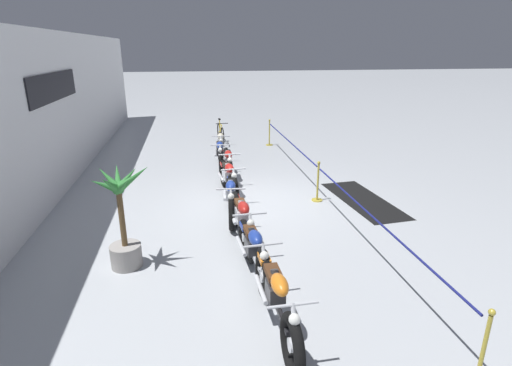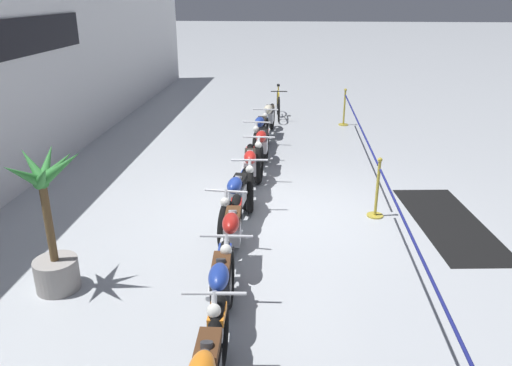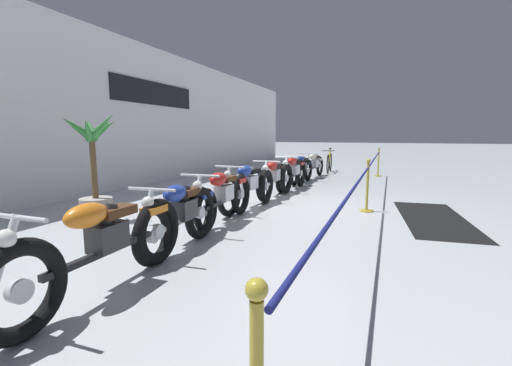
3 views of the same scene
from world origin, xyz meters
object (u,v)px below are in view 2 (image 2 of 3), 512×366
Objects in this scene: motorcycle_cream_7 at (269,120)px; stanchion_far_left at (394,208)px; stanchion_mid_right at (344,113)px; motorcycle_red_5 at (262,150)px; motorcycle_blue_1 at (220,293)px; potted_palm_left_of_row at (50,229)px; stanchion_mid_left at (377,197)px; bicycle at (278,105)px; motorcycle_blue_6 at (260,133)px; floor_banner at (449,223)px; motorcycle_red_2 at (232,240)px; motorcycle_red_4 at (250,171)px; motorcycle_blue_3 at (237,200)px.

stanchion_far_left reaches higher than motorcycle_cream_7.
motorcycle_red_5 is at bearing 153.27° from stanchion_mid_right.
potted_palm_left_of_row reaches higher than motorcycle_blue_1.
stanchion_mid_left is (2.57, -4.40, -0.49)m from potted_palm_left_of_row.
potted_palm_left_of_row reaches higher than bicycle.
stanchion_far_left reaches higher than bicycle.
stanchion_far_left is (-4.92, -2.21, 0.30)m from motorcycle_blue_6.
stanchion_mid_right is 0.36× the size of floor_banner.
stanchion_mid_right reaches higher than bicycle.
motorcycle_red_4 is (2.73, 0.00, 0.00)m from motorcycle_red_2.
motorcycle_blue_1 is 1.20× the size of bicycle.
motorcycle_blue_1 is 0.97× the size of motorcycle_blue_6.
bicycle is at bearing -14.61° from potted_palm_left_of_row.
stanchion_mid_left reaches higher than motorcycle_red_2.
floor_banner is at bearing -146.81° from motorcycle_cream_7.
bicycle is 0.60× the size of floor_banner.
motorcycle_red_2 is 1.04× the size of motorcycle_cream_7.
motorcycle_blue_1 is 0.88× the size of motorcycle_red_2.
motorcycle_blue_3 is 2.20× the size of stanchion_mid_right.
motorcycle_red_2 reaches higher than motorcycle_blue_1.
floor_banner is (-3.73, -3.41, -0.45)m from motorcycle_blue_6.
motorcycle_red_4 is 2.15× the size of stanchion_mid_left.
motorcycle_blue_3 is 1.31× the size of bicycle.
motorcycle_blue_1 is at bearing -179.01° from motorcycle_red_2.
motorcycle_red_2 is 1.25× the size of potted_palm_left_of_row.
motorcycle_blue_6 is (2.79, -0.00, -0.02)m from motorcycle_red_4.
motorcycle_red_2 is 2.29× the size of stanchion_mid_left.
floor_banner is (2.39, -5.59, -0.84)m from potted_palm_left_of_row.
motorcycle_red_5 reaches higher than motorcycle_blue_6.
motorcycle_cream_7 is 2.16m from bicycle.
motorcycle_red_5 is 2.09× the size of stanchion_mid_right.
motorcycle_cream_7 is 1.20× the size of potted_palm_left_of_row.
motorcycle_red_4 is 3.09m from stanchion_far_left.
motorcycle_red_2 is at bearing 164.95° from stanchion_mid_right.
motorcycle_blue_6 is 2.07× the size of stanchion_mid_right.
motorcycle_blue_6 is at bearing 31.92° from stanchion_mid_left.
motorcycle_red_5 reaches higher than motorcycle_blue_1.
motorcycle_red_4 is at bearing -3.51° from motorcycle_blue_3.
motorcycle_red_4 is 1.03× the size of motorcycle_red_5.
motorcycle_blue_6 is 1.29m from motorcycle_cream_7.
potted_palm_left_of_row reaches higher than stanchion_mid_left.
motorcycle_blue_3 is 3.55m from floor_banner.
potted_palm_left_of_row is (-1.94, 2.10, 0.36)m from motorcycle_blue_3.
stanchion_far_left is (1.20, -4.40, -0.09)m from potted_palm_left_of_row.
stanchion_mid_right is at bearing -55.47° from motorcycle_cream_7.
motorcycle_blue_1 is 2.88m from stanchion_far_left.
floor_banner is at bearing -48.15° from motorcycle_blue_1.
potted_palm_left_of_row reaches higher than motorcycle_blue_6.
stanchion_far_left reaches higher than motorcycle_red_2.
motorcycle_cream_7 is 0.19× the size of stanchion_far_left.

